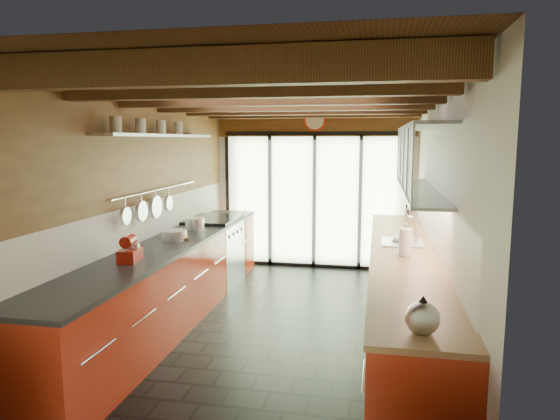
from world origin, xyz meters
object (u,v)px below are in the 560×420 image
at_px(kettle, 423,316).
at_px(soap_bottle, 405,245).
at_px(bowl, 402,239).
at_px(stand_mixer, 130,251).
at_px(paper_towel, 405,242).

relative_size(kettle, soap_bottle, 1.43).
bearing_deg(kettle, bowl, 90.00).
bearing_deg(soap_bottle, stand_mixer, -163.19).
bearing_deg(kettle, paper_towel, 90.00).
height_order(paper_towel, soap_bottle, paper_towel).
xyz_separation_m(stand_mixer, paper_towel, (2.54, 0.72, 0.03)).
xyz_separation_m(stand_mixer, soap_bottle, (2.54, 0.77, -0.00)).
distance_m(soap_bottle, bowl, 0.67).
distance_m(stand_mixer, paper_towel, 2.64).
xyz_separation_m(kettle, soap_bottle, (0.00, 2.06, -0.01)).
height_order(kettle, paper_towel, paper_towel).
xyz_separation_m(paper_towel, soap_bottle, (0.00, 0.05, -0.04)).
distance_m(kettle, paper_towel, 2.01).
bearing_deg(bowl, kettle, -90.00).
relative_size(soap_bottle, bowl, 0.87).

